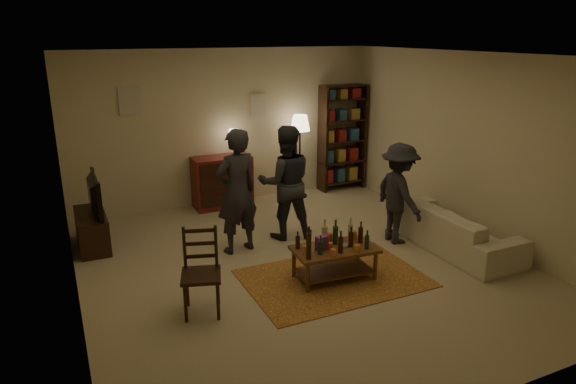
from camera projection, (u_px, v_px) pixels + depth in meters
floor at (301, 264)px, 6.83m from camera, size 6.00×6.00×0.00m
room_shell at (189, 103)px, 8.60m from camera, size 6.00×6.00×6.00m
rug at (334, 278)px, 6.44m from camera, size 2.20×1.50×0.01m
coffee_table at (334, 250)px, 6.32m from camera, size 1.07×0.63×0.76m
dining_chair at (201, 268)px, 5.57m from camera, size 0.53×0.53×0.97m
tv_stand at (91, 221)px, 7.29m from camera, size 0.40×1.00×1.06m
dresser at (223, 180)px, 8.96m from camera, size 1.00×0.50×1.36m
bookshelf at (342, 137)px, 9.83m from camera, size 0.90×0.34×2.02m
floor_lamp at (300, 128)px, 9.25m from camera, size 0.36×0.36×1.53m
sofa at (453, 228)px, 7.28m from camera, size 0.81×2.08×0.61m
person_left at (237, 192)px, 7.01m from camera, size 0.71×0.54×1.75m
person_right at (286, 183)px, 7.51m from camera, size 0.95×0.81×1.69m
person_by_sofa at (399, 194)px, 7.37m from camera, size 0.58×0.97×1.47m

